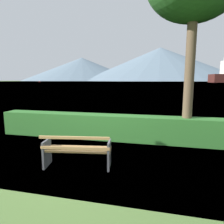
# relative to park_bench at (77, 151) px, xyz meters

# --- Properties ---
(ground_plane) EXTENTS (1400.00, 1400.00, 0.00)m
(ground_plane) POSITION_rel_park_bench_xyz_m (-0.01, 0.06, -0.42)
(ground_plane) COLOR #4C6B33
(water_surface) EXTENTS (620.00, 620.00, 0.00)m
(water_surface) POSITION_rel_park_bench_xyz_m (-0.01, 308.70, -0.42)
(water_surface) COLOR #7A99A8
(water_surface) RESTS_ON ground_plane
(park_bench) EXTENTS (1.72, 0.82, 0.87)m
(park_bench) POSITION_rel_park_bench_xyz_m (0.00, 0.00, 0.00)
(park_bench) COLOR tan
(park_bench) RESTS_ON ground_plane
(hedge_row) EXTENTS (8.12, 0.67, 0.90)m
(hedge_row) POSITION_rel_park_bench_xyz_m (-0.01, 2.57, 0.03)
(hedge_row) COLOR #2D6B28
(hedge_row) RESTS_ON ground_plane
(sailboat_mid) EXTENTS (4.11, 4.60, 1.58)m
(sailboat_mid) POSITION_rel_park_bench_xyz_m (-132.66, 202.93, 0.14)
(sailboat_mid) COLOR #B2332D
(sailboat_mid) RESTS_ON water_surface
(distant_hills) EXTENTS (896.49, 424.44, 89.57)m
(distant_hills) POSITION_rel_park_bench_xyz_m (29.34, 577.49, 38.83)
(distant_hills) COLOR slate
(distant_hills) RESTS_ON ground_plane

